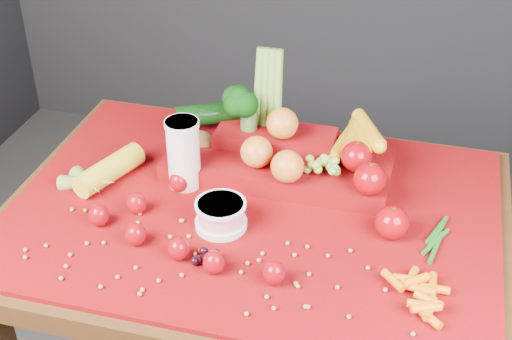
% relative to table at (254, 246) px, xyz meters
% --- Properties ---
extents(table, '(1.10, 0.80, 0.75)m').
position_rel_table_xyz_m(table, '(0.00, 0.00, 0.00)').
color(table, '#321F0B').
rests_on(table, ground).
extents(red_cloth, '(1.05, 0.75, 0.01)m').
position_rel_table_xyz_m(red_cloth, '(0.00, 0.00, 0.10)').
color(red_cloth, '#780804').
rests_on(red_cloth, table).
extents(milk_glass, '(0.08, 0.08, 0.17)m').
position_rel_table_xyz_m(milk_glass, '(-0.18, 0.05, 0.20)').
color(milk_glass, silver).
rests_on(milk_glass, red_cloth).
extents(yogurt_bowl, '(0.11, 0.11, 0.06)m').
position_rel_table_xyz_m(yogurt_bowl, '(-0.05, -0.08, 0.14)').
color(yogurt_bowl, silver).
rests_on(yogurt_bowl, red_cloth).
extents(strawberry_scatter, '(0.44, 0.28, 0.05)m').
position_rel_table_xyz_m(strawberry_scatter, '(-0.13, -0.15, 0.13)').
color(strawberry_scatter, '#9A020E').
rests_on(strawberry_scatter, red_cloth).
extents(dark_grape_cluster, '(0.06, 0.05, 0.03)m').
position_rel_table_xyz_m(dark_grape_cluster, '(-0.04, -0.20, 0.12)').
color(dark_grape_cluster, black).
rests_on(dark_grape_cluster, red_cloth).
extents(soybean_scatter, '(0.84, 0.24, 0.01)m').
position_rel_table_xyz_m(soybean_scatter, '(0.00, -0.20, 0.11)').
color(soybean_scatter, '#9D7C43').
rests_on(soybean_scatter, red_cloth).
extents(corn_ear, '(0.23, 0.26, 0.06)m').
position_rel_table_xyz_m(corn_ear, '(-0.37, -0.01, 0.13)').
color(corn_ear, gold).
rests_on(corn_ear, red_cloth).
extents(potato, '(0.10, 0.07, 0.07)m').
position_rel_table_xyz_m(potato, '(-0.19, 0.17, 0.14)').
color(potato, '#542F1A').
rests_on(potato, red_cloth).
extents(baby_carrot_pile, '(0.17, 0.17, 0.03)m').
position_rel_table_xyz_m(baby_carrot_pile, '(0.36, -0.20, 0.12)').
color(baby_carrot_pile, orange).
rests_on(baby_carrot_pile, red_cloth).
extents(green_bean_pile, '(0.14, 0.12, 0.01)m').
position_rel_table_xyz_m(green_bean_pile, '(0.40, -0.01, 0.11)').
color(green_bean_pile, '#166218').
rests_on(green_bean_pile, red_cloth).
extents(produce_mound, '(0.59, 0.37, 0.27)m').
position_rel_table_xyz_m(produce_mound, '(0.04, 0.16, 0.17)').
color(produce_mound, '#780804').
rests_on(produce_mound, red_cloth).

